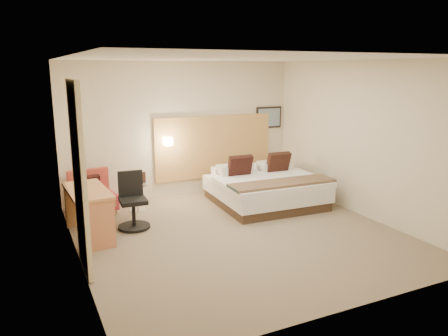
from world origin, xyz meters
name	(u,v)px	position (x,y,z in m)	size (l,w,h in m)	color
floor	(238,234)	(0.00, 0.00, -0.01)	(4.80, 5.00, 0.02)	#7C6A53
ceiling	(239,57)	(0.00, 0.00, 2.71)	(4.80, 5.00, 0.02)	silver
wall_back	(182,129)	(0.00, 2.51, 1.35)	(4.80, 0.02, 2.70)	beige
wall_front	(353,191)	(0.00, -2.51, 1.35)	(4.80, 0.02, 2.70)	beige
wall_left	(72,164)	(-2.41, 0.00, 1.35)	(0.02, 5.00, 2.70)	beige
wall_right	(361,139)	(2.41, 0.00, 1.35)	(0.02, 5.00, 2.70)	beige
headboard_panel	(214,147)	(0.70, 2.47, 0.95)	(2.60, 0.04, 1.30)	tan
art_frame	(269,117)	(2.02, 2.48, 1.50)	(0.62, 0.03, 0.47)	black
art_canvas	(269,117)	(2.02, 2.46, 1.50)	(0.54, 0.01, 0.39)	gray
lamp_arm	(167,141)	(-0.35, 2.42, 1.15)	(0.02, 0.02, 0.12)	silver
lamp_shade	(168,141)	(-0.35, 2.36, 1.15)	(0.15, 0.15, 0.15)	#FFEDC6
curtain	(79,178)	(-2.36, -0.25, 1.22)	(0.06, 0.90, 2.42)	beige
bottle_a	(132,179)	(-1.22, 1.84, 0.59)	(0.05, 0.05, 0.18)	#87B0D2
bottle_b	(136,178)	(-1.13, 1.89, 0.59)	(0.05, 0.05, 0.18)	#91B9E1
menu_folder	(142,178)	(-1.02, 1.85, 0.60)	(0.12, 0.05, 0.20)	#3C2118
bed	(265,188)	(1.19, 1.19, 0.31)	(2.00, 1.95, 0.94)	#3A2A1D
lounge_chair	(92,196)	(-1.90, 2.04, 0.31)	(0.80, 0.72, 0.77)	#A56B4E
side_table	(137,196)	(-1.14, 1.83, 0.28)	(0.57, 0.57, 0.50)	white
desk	(89,199)	(-2.11, 0.86, 0.61)	(0.63, 1.26, 0.77)	tan
desk_chair	(133,205)	(-1.42, 0.99, 0.38)	(0.55, 0.55, 0.92)	black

